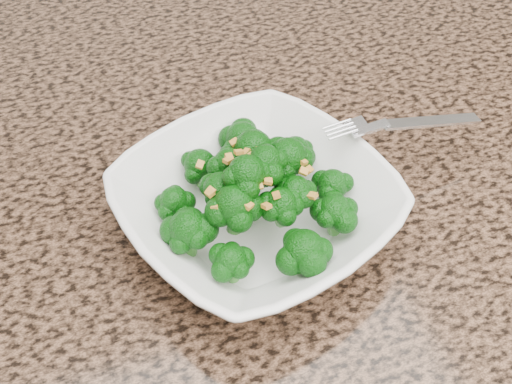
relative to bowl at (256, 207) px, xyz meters
name	(u,v)px	position (x,y,z in m)	size (l,w,h in m)	color
granite_counter	(320,212)	(0.07, 0.01, -0.04)	(1.64, 1.04, 0.03)	brown
bowl	(256,207)	(0.00, 0.00, 0.00)	(0.24, 0.24, 0.06)	white
broccoli_pile	(256,159)	(0.00, 0.00, 0.06)	(0.21, 0.21, 0.06)	#094E09
garlic_topping	(256,127)	(0.00, 0.00, 0.10)	(0.13, 0.13, 0.01)	gold
fork	(381,125)	(0.14, 0.03, 0.04)	(0.19, 0.03, 0.01)	silver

